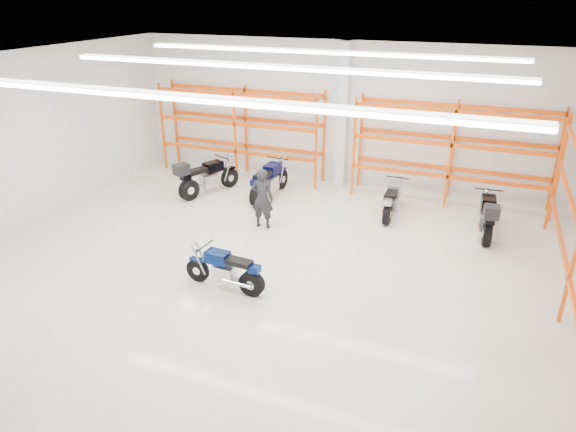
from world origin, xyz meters
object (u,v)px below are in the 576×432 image
at_px(motorcycle_back_c, 392,201).
at_px(motorcycle_main, 227,271).
at_px(standing_man, 262,198).
at_px(structural_column, 343,116).
at_px(motorcycle_back_b, 268,182).
at_px(motorcycle_back_a, 204,178).
at_px(motorcycle_back_d, 487,217).

bearing_deg(motorcycle_back_c, motorcycle_main, -115.69).
height_order(standing_man, structural_column, structural_column).
xyz_separation_m(motorcycle_main, motorcycle_back_b, (-1.28, 5.11, 0.09)).
relative_size(motorcycle_main, motorcycle_back_a, 0.86).
relative_size(motorcycle_back_c, motorcycle_back_d, 0.89).
distance_m(motorcycle_main, motorcycle_back_b, 5.27).
bearing_deg(standing_man, motorcycle_main, 97.42).
xyz_separation_m(motorcycle_main, structural_column, (0.40, 7.11, 1.81)).
xyz_separation_m(motorcycle_back_c, standing_man, (-3.07, -2.01, 0.36)).
bearing_deg(motorcycle_back_d, motorcycle_back_a, -179.19).
distance_m(motorcycle_main, motorcycle_back_c, 5.71).
distance_m(motorcycle_back_c, structural_column, 3.37).
height_order(motorcycle_back_b, standing_man, standing_man).
bearing_deg(motorcycle_back_c, structural_column, 136.62).
bearing_deg(motorcycle_main, motorcycle_back_a, 124.89).
relative_size(motorcycle_back_a, standing_man, 1.35).
relative_size(motorcycle_back_c, standing_man, 1.21).
bearing_deg(structural_column, motorcycle_back_b, -130.10).
distance_m(motorcycle_back_b, standing_man, 2.11).
bearing_deg(motorcycle_back_b, motorcycle_main, -75.89).
bearing_deg(standing_man, motorcycle_back_b, -73.83).
height_order(motorcycle_back_a, standing_man, standing_man).
distance_m(motorcycle_back_a, motorcycle_back_b, 2.00).
bearing_deg(motorcycle_main, structural_column, 86.77).
xyz_separation_m(motorcycle_back_d, structural_column, (-4.59, 2.37, 1.70)).
bearing_deg(motorcycle_back_c, standing_man, -146.80).
bearing_deg(motorcycle_back_d, standing_man, -164.07).
bearing_deg(standing_man, motorcycle_back_d, -167.31).
bearing_deg(standing_man, motorcycle_back_c, -150.04).
xyz_separation_m(motorcycle_back_b, standing_man, (0.69, -1.97, 0.30)).
distance_m(motorcycle_back_c, standing_man, 3.68).
distance_m(motorcycle_main, motorcycle_back_a, 5.63).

